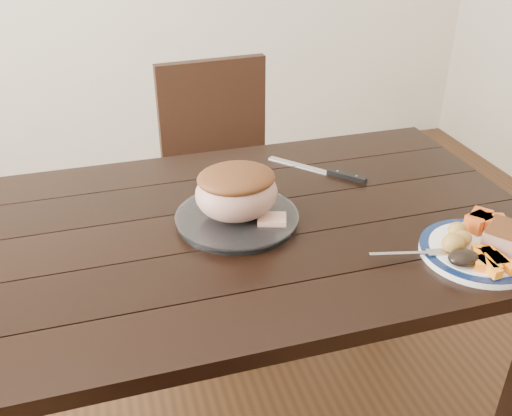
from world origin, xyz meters
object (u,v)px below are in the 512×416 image
object	(u,v)px
serving_platter	(237,219)
carving_knife	(334,173)
fork	(414,254)
dining_table	(224,256)
dinner_plate	(478,252)
roast_joint	(237,193)
pork_slice	(504,237)
chair_far	(223,172)

from	to	relation	value
serving_platter	carving_knife	world-z (taller)	serving_platter
carving_knife	fork	bearing A→B (deg)	-41.26
dining_table	serving_platter	distance (m)	0.11
dining_table	carving_knife	world-z (taller)	carving_knife
dinner_plate	roast_joint	distance (m)	0.59
pork_slice	roast_joint	xyz separation A→B (m)	(-0.56, 0.30, 0.04)
pork_slice	fork	distance (m)	0.22
chair_far	carving_knife	size ratio (longest dim) A/B	3.66
dining_table	dinner_plate	bearing A→B (deg)	-28.41
chair_far	serving_platter	world-z (taller)	chair_far
carving_knife	dinner_plate	bearing A→B (deg)	-23.08
chair_far	carving_knife	bearing A→B (deg)	107.32
dining_table	pork_slice	size ratio (longest dim) A/B	16.83
dinner_plate	serving_platter	world-z (taller)	serving_platter
fork	roast_joint	bearing A→B (deg)	154.40
dinner_plate	carving_knife	size ratio (longest dim) A/B	1.04
roast_joint	carving_knife	bearing A→B (deg)	27.09
chair_far	serving_platter	xyz separation A→B (m)	(-0.13, -0.73, 0.23)
chair_far	roast_joint	world-z (taller)	chair_far
fork	dining_table	bearing A→B (deg)	158.18
roast_joint	chair_far	bearing A→B (deg)	79.84
dinner_plate	fork	xyz separation A→B (m)	(-0.16, 0.02, 0.01)
serving_platter	dinner_plate	bearing A→B (deg)	-30.94
pork_slice	fork	size ratio (longest dim) A/B	0.54
serving_platter	carving_knife	xyz separation A→B (m)	(0.34, 0.17, -0.00)
roast_joint	pork_slice	bearing A→B (deg)	-28.59
serving_platter	carving_knife	bearing A→B (deg)	27.09
chair_far	fork	distance (m)	1.06
dining_table	roast_joint	distance (m)	0.18
dinner_plate	pork_slice	distance (m)	0.07
chair_far	roast_joint	bearing A→B (deg)	76.29
dining_table	fork	bearing A→B (deg)	-35.27
serving_platter	chair_far	bearing A→B (deg)	79.84
serving_platter	fork	bearing A→B (deg)	-39.04
serving_platter	pork_slice	distance (m)	0.63
dinner_plate	pork_slice	world-z (taller)	pork_slice
dining_table	dinner_plate	size ratio (longest dim) A/B	6.04
chair_far	roast_joint	distance (m)	0.80
dining_table	chair_far	size ratio (longest dim) A/B	1.72
dinner_plate	roast_joint	xyz separation A→B (m)	(-0.50, 0.30, 0.08)
roast_joint	carving_knife	world-z (taller)	roast_joint
dinner_plate	fork	world-z (taller)	fork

